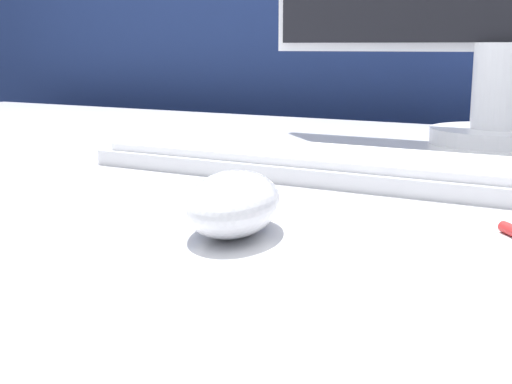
{
  "coord_description": "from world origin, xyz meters",
  "views": [
    {
      "loc": [
        0.27,
        -0.63,
        0.86
      ],
      "look_at": [
        0.02,
        -0.19,
        0.75
      ],
      "focal_mm": 50.0,
      "sensor_mm": 36.0,
      "label": 1
    }
  ],
  "objects": [
    {
      "name": "partition_panel",
      "position": [
        0.0,
        0.67,
        0.57
      ],
      "size": [
        5.0,
        0.03,
        1.14
      ],
      "color": "navy",
      "rests_on": "ground_plane"
    },
    {
      "name": "computer_mouse_near",
      "position": [
        0.02,
        -0.22,
        0.75
      ],
      "size": [
        0.09,
        0.12,
        0.04
      ],
      "rotation": [
        0.0,
        0.0,
        0.3
      ],
      "color": "silver",
      "rests_on": "desk"
    },
    {
      "name": "keyboard",
      "position": [
        -0.03,
        0.02,
        0.74
      ],
      "size": [
        0.45,
        0.14,
        0.02
      ],
      "rotation": [
        0.0,
        0.0,
        -0.02
      ],
      "color": "silver",
      "rests_on": "desk"
    }
  ]
}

